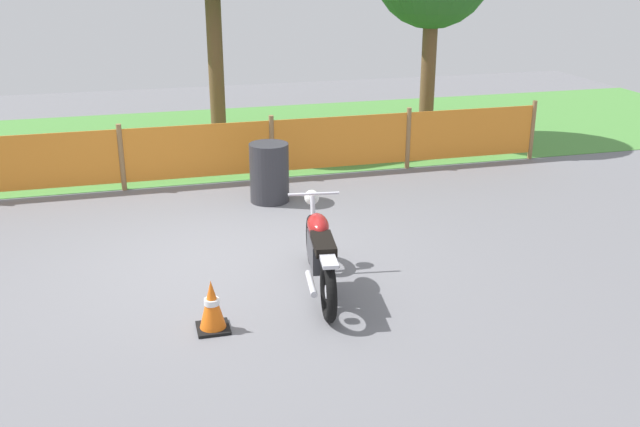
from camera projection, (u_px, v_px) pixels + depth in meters
The scene contains 6 objects.
ground at pixel (228, 260), 8.76m from camera, with size 24.00×24.00×0.02m, color slate.
grass_verge at pixel (185, 141), 14.20m from camera, with size 24.00×5.74×0.01m, color #4C8C3D.
barrier_fence at pixel (198, 151), 11.41m from camera, with size 11.88×0.08×1.05m.
motorcycle_lead at pixel (320, 251), 7.82m from camera, with size 0.62×1.99×0.94m.
traffic_cone at pixel (212, 306), 7.05m from camera, with size 0.32×0.32×0.53m.
spare_drum at pixel (269, 173), 10.66m from camera, with size 0.58×0.58×0.88m, color #2D2D33.
Camera 1 is at (-0.98, -8.06, 3.52)m, focal length 40.56 mm.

